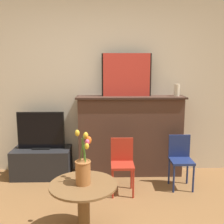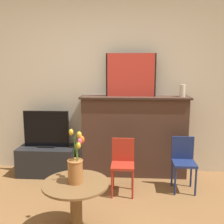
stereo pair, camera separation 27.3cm
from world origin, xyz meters
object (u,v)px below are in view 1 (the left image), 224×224
at_px(chair_blue, 180,157).
at_px(chair_red, 122,161).
at_px(vase_tulips, 83,168).
at_px(painting, 127,75).
at_px(tv_monitor, 41,131).

bearing_deg(chair_blue, chair_red, -170.45).
height_order(chair_blue, vase_tulips, vase_tulips).
bearing_deg(painting, chair_red, -98.64).
bearing_deg(vase_tulips, tv_monitor, 117.36).
bearing_deg(painting, chair_blue, -33.93).
distance_m(tv_monitor, vase_tulips, 1.56).
xyz_separation_m(tv_monitor, chair_blue, (1.89, -0.38, -0.27)).
height_order(painting, tv_monitor, painting).
distance_m(tv_monitor, chair_blue, 1.94).
relative_size(painting, tv_monitor, 1.06).
distance_m(tv_monitor, chair_red, 1.26).
height_order(tv_monitor, chair_blue, tv_monitor).
bearing_deg(chair_red, vase_tulips, -114.79).
bearing_deg(chair_red, chair_blue, 9.55).
bearing_deg(tv_monitor, chair_red, -24.29).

